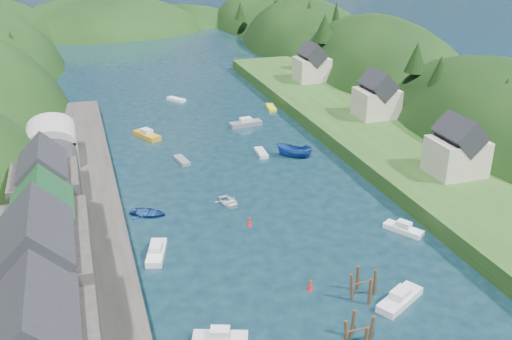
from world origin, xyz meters
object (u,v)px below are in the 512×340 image
object	(u,v)px
piling_cluster_near	(359,334)
piling_cluster_far	(363,287)
channel_buoy_near	(310,285)
channel_buoy_far	(249,222)

from	to	relation	value
piling_cluster_near	piling_cluster_far	size ratio (longest dim) A/B	0.98
piling_cluster_far	channel_buoy_near	xyz separation A→B (m)	(-4.49, 2.81, -0.70)
piling_cluster_far	channel_buoy_far	size ratio (longest dim) A/B	3.18
channel_buoy_far	piling_cluster_near	bearing A→B (deg)	-83.51
piling_cluster_far	channel_buoy_far	bearing A→B (deg)	110.06
piling_cluster_near	channel_buoy_far	size ratio (longest dim) A/B	3.12
piling_cluster_near	channel_buoy_far	xyz separation A→B (m)	(-2.70, 23.75, -0.67)
piling_cluster_far	piling_cluster_near	bearing A→B (deg)	-120.97
piling_cluster_near	piling_cluster_far	distance (m)	7.22
piling_cluster_far	channel_buoy_far	xyz separation A→B (m)	(-6.42, 17.57, -0.70)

